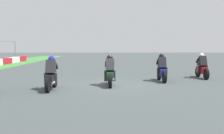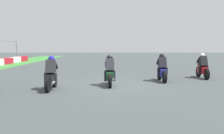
{
  "view_description": "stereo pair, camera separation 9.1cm",
  "coord_description": "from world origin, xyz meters",
  "px_view_note": "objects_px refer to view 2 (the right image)",
  "views": [
    {
      "loc": [
        -12.76,
        0.05,
        1.96
      ],
      "look_at": [
        0.04,
        -0.0,
        0.9
      ],
      "focal_mm": 41.69,
      "sensor_mm": 36.0,
      "label": 1
    },
    {
      "loc": [
        -12.76,
        -0.04,
        1.96
      ],
      "look_at": [
        0.04,
        -0.0,
        0.9
      ],
      "focal_mm": 41.69,
      "sensor_mm": 36.0,
      "label": 2
    }
  ],
  "objects_px": {
    "rider_lane_b": "(162,70)",
    "rider_lane_d": "(51,76)",
    "rider_lane_c": "(110,73)",
    "rider_lane_a": "(203,68)"
  },
  "relations": [
    {
      "from": "rider_lane_b",
      "to": "rider_lane_c",
      "type": "height_order",
      "value": "same"
    },
    {
      "from": "rider_lane_b",
      "to": "rider_lane_d",
      "type": "relative_size",
      "value": 1.0
    },
    {
      "from": "rider_lane_b",
      "to": "rider_lane_c",
      "type": "relative_size",
      "value": 1.0
    },
    {
      "from": "rider_lane_c",
      "to": "rider_lane_b",
      "type": "bearing_deg",
      "value": -62.86
    },
    {
      "from": "rider_lane_a",
      "to": "rider_lane_b",
      "type": "distance_m",
      "value": 3.03
    },
    {
      "from": "rider_lane_a",
      "to": "rider_lane_d",
      "type": "bearing_deg",
      "value": 116.32
    },
    {
      "from": "rider_lane_b",
      "to": "rider_lane_d",
      "type": "bearing_deg",
      "value": 116.13
    },
    {
      "from": "rider_lane_c",
      "to": "rider_lane_d",
      "type": "distance_m",
      "value": 2.84
    },
    {
      "from": "rider_lane_b",
      "to": "rider_lane_a",
      "type": "bearing_deg",
      "value": -63.86
    },
    {
      "from": "rider_lane_d",
      "to": "rider_lane_c",
      "type": "bearing_deg",
      "value": -66.54
    }
  ]
}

